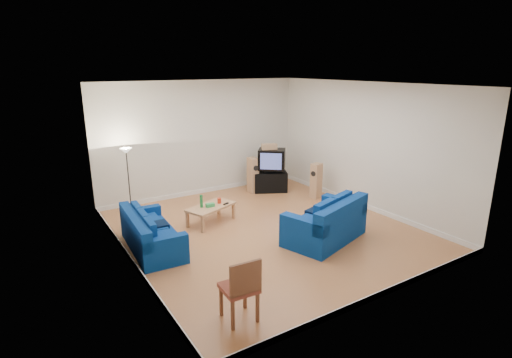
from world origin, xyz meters
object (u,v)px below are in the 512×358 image
sofa_three_seat (150,236)px  sofa_loveseat (327,225)px  coffee_table (211,208)px  tv_stand (270,181)px  television (272,159)px

sofa_three_seat → sofa_loveseat: sofa_loveseat is taller
sofa_loveseat → coffee_table: size_ratio=1.58×
sofa_loveseat → coffee_table: 2.73m
sofa_three_seat → tv_stand: 4.63m
sofa_three_seat → coffee_table: 1.76m
sofa_three_seat → sofa_loveseat: (3.29, -1.58, 0.06)m
sofa_loveseat → tv_stand: (0.93, 3.49, -0.06)m
coffee_table → television: bearing=26.3°
sofa_loveseat → television: 3.65m
coffee_table → tv_stand: bearing=27.0°
coffee_table → television: (2.60, 1.28, 0.59)m
sofa_three_seat → television: size_ratio=2.15×
coffee_table → television: television is taller
sofa_loveseat → tv_stand: bearing=58.0°
sofa_three_seat → television: television is taller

